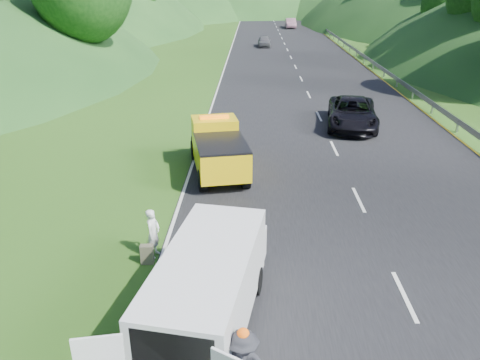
{
  "coord_description": "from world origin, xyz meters",
  "views": [
    {
      "loc": [
        -1.16,
        -12.46,
        7.87
      ],
      "look_at": [
        -1.57,
        2.83,
        1.3
      ],
      "focal_mm": 35.0,
      "sensor_mm": 36.0,
      "label": 1
    }
  ],
  "objects_px": {
    "suitcase": "(147,254)",
    "passing_suv": "(351,127)",
    "white_van": "(209,285)",
    "child": "(238,270)",
    "tow_truck": "(218,148)",
    "woman": "(155,256)"
  },
  "relations": [
    {
      "from": "woman",
      "to": "passing_suv",
      "type": "height_order",
      "value": "passing_suv"
    },
    {
      "from": "suitcase",
      "to": "passing_suv",
      "type": "height_order",
      "value": "passing_suv"
    },
    {
      "from": "white_van",
      "to": "child",
      "type": "height_order",
      "value": "white_van"
    },
    {
      "from": "tow_truck",
      "to": "suitcase",
      "type": "bearing_deg",
      "value": -114.23
    },
    {
      "from": "tow_truck",
      "to": "child",
      "type": "distance_m",
      "value": 7.76
    },
    {
      "from": "woman",
      "to": "child",
      "type": "distance_m",
      "value": 2.68
    },
    {
      "from": "suitcase",
      "to": "tow_truck",
      "type": "bearing_deg",
      "value": 77.53
    },
    {
      "from": "white_van",
      "to": "woman",
      "type": "bearing_deg",
      "value": 132.12
    },
    {
      "from": "tow_truck",
      "to": "child",
      "type": "bearing_deg",
      "value": -93.47
    },
    {
      "from": "white_van",
      "to": "child",
      "type": "relative_size",
      "value": 6.47
    },
    {
      "from": "white_van",
      "to": "suitcase",
      "type": "relative_size",
      "value": 10.5
    },
    {
      "from": "tow_truck",
      "to": "woman",
      "type": "bearing_deg",
      "value": -113.84
    },
    {
      "from": "tow_truck",
      "to": "woman",
      "type": "xyz_separation_m",
      "value": [
        -1.48,
        -6.89,
        -1.13
      ]
    },
    {
      "from": "tow_truck",
      "to": "passing_suv",
      "type": "xyz_separation_m",
      "value": [
        7.23,
        7.14,
        -1.13
      ]
    },
    {
      "from": "child",
      "to": "suitcase",
      "type": "xyz_separation_m",
      "value": [
        -2.72,
        0.29,
        0.31
      ]
    },
    {
      "from": "woman",
      "to": "passing_suv",
      "type": "relative_size",
      "value": 0.27
    },
    {
      "from": "tow_truck",
      "to": "woman",
      "type": "distance_m",
      "value": 7.14
    },
    {
      "from": "woman",
      "to": "suitcase",
      "type": "height_order",
      "value": "woman"
    },
    {
      "from": "child",
      "to": "woman",
      "type": "bearing_deg",
      "value": -153.74
    },
    {
      "from": "suitcase",
      "to": "passing_suv",
      "type": "xyz_separation_m",
      "value": [
        8.84,
        14.44,
        -0.31
      ]
    },
    {
      "from": "tow_truck",
      "to": "white_van",
      "type": "height_order",
      "value": "tow_truck"
    },
    {
      "from": "white_van",
      "to": "tow_truck",
      "type": "bearing_deg",
      "value": 102.69
    }
  ]
}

